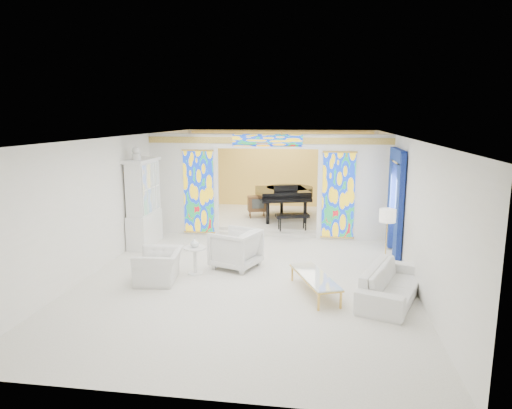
% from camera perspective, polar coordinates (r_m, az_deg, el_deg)
% --- Properties ---
extents(floor, '(12.00, 12.00, 0.00)m').
position_cam_1_polar(floor, '(11.63, 0.22, -6.49)').
color(floor, white).
rests_on(floor, ground).
extents(ceiling, '(7.00, 12.00, 0.02)m').
position_cam_1_polar(ceiling, '(11.10, 0.23, 8.44)').
color(ceiling, white).
rests_on(ceiling, wall_back).
extents(wall_back, '(7.00, 0.02, 3.00)m').
position_cam_1_polar(wall_back, '(17.17, 3.06, 4.29)').
color(wall_back, white).
rests_on(wall_back, floor).
extents(wall_front, '(7.00, 0.02, 3.00)m').
position_cam_1_polar(wall_front, '(5.59, -8.65, -9.98)').
color(wall_front, white).
rests_on(wall_front, floor).
extents(wall_left, '(0.02, 12.00, 3.00)m').
position_cam_1_polar(wall_left, '(12.26, -16.20, 1.19)').
color(wall_left, white).
rests_on(wall_left, floor).
extents(wall_right, '(0.02, 12.00, 3.00)m').
position_cam_1_polar(wall_right, '(11.33, 18.04, 0.31)').
color(wall_right, white).
rests_on(wall_right, floor).
extents(partition_wall, '(7.00, 0.22, 3.00)m').
position_cam_1_polar(partition_wall, '(13.20, 1.45, 2.96)').
color(partition_wall, white).
rests_on(partition_wall, floor).
extents(stained_glass_left, '(0.90, 0.04, 2.40)m').
position_cam_1_polar(stained_glass_left, '(13.54, -7.17, 1.57)').
color(stained_glass_left, gold).
rests_on(stained_glass_left, partition_wall).
extents(stained_glass_right, '(0.90, 0.04, 2.40)m').
position_cam_1_polar(stained_glass_right, '(13.06, 10.26, 1.14)').
color(stained_glass_right, gold).
rests_on(stained_glass_right, partition_wall).
extents(stained_glass_transom, '(2.00, 0.04, 0.34)m').
position_cam_1_polar(stained_glass_transom, '(12.98, 1.42, 8.01)').
color(stained_glass_transom, gold).
rests_on(stained_glass_transom, partition_wall).
extents(alcove_platform, '(6.80, 3.80, 0.18)m').
position_cam_1_polar(alcove_platform, '(15.54, 2.36, -1.69)').
color(alcove_platform, white).
rests_on(alcove_platform, floor).
extents(gold_curtain_back, '(6.70, 0.10, 2.90)m').
position_cam_1_polar(gold_curtain_back, '(17.05, 3.03, 4.24)').
color(gold_curtain_back, '#F7BD55').
rests_on(gold_curtain_back, wall_back).
extents(chandelier, '(0.48, 0.48, 0.30)m').
position_cam_1_polar(chandelier, '(15.07, 3.15, 7.37)').
color(chandelier, gold).
rests_on(chandelier, ceiling).
extents(blue_drapes, '(0.14, 1.85, 2.65)m').
position_cam_1_polar(blue_drapes, '(11.98, 17.04, 1.30)').
color(blue_drapes, navy).
rests_on(blue_drapes, wall_right).
extents(china_cabinet, '(0.56, 1.46, 2.72)m').
position_cam_1_polar(china_cabinet, '(12.74, -13.86, 0.15)').
color(china_cabinet, white).
rests_on(china_cabinet, floor).
extents(armchair_left, '(1.04, 1.15, 0.68)m').
position_cam_1_polar(armchair_left, '(10.06, -12.03, -7.53)').
color(armchair_left, white).
rests_on(armchair_left, floor).
extents(armchair_right, '(1.28, 1.26, 0.91)m').
position_cam_1_polar(armchair_right, '(10.70, -2.57, -5.52)').
color(armchair_right, white).
rests_on(armchair_right, floor).
extents(sofa, '(1.57, 2.37, 0.64)m').
position_cam_1_polar(sofa, '(9.29, 16.62, -9.43)').
color(sofa, white).
rests_on(sofa, floor).
extents(side_table, '(0.66, 0.66, 0.62)m').
position_cam_1_polar(side_table, '(10.35, -7.63, -6.44)').
color(side_table, white).
rests_on(side_table, floor).
extents(vase, '(0.24, 0.24, 0.21)m').
position_cam_1_polar(vase, '(10.26, -7.68, -4.73)').
color(vase, silver).
rests_on(vase, side_table).
extents(coffee_table, '(1.11, 1.77, 0.38)m').
position_cam_1_polar(coffee_table, '(9.24, 7.36, -9.00)').
color(coffee_table, white).
rests_on(coffee_table, floor).
extents(floor_lamp, '(0.39, 0.39, 1.48)m').
position_cam_1_polar(floor_lamp, '(10.50, 16.11, -1.73)').
color(floor_lamp, gold).
rests_on(floor_lamp, floor).
extents(grand_piano, '(2.15, 3.29, 1.20)m').
position_cam_1_polar(grand_piano, '(15.08, 3.77, 1.39)').
color(grand_piano, black).
rests_on(grand_piano, alcove_platform).
extents(tv_console, '(0.70, 0.56, 0.71)m').
position_cam_1_polar(tv_console, '(15.13, 0.15, 0.11)').
color(tv_console, brown).
rests_on(tv_console, alcove_platform).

